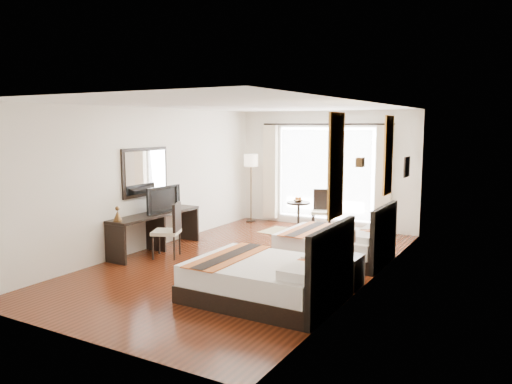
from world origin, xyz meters
The scene contains 29 objects.
floor centered at (0.00, 0.00, -0.01)m, with size 4.50×7.50×0.01m, color #351509.
ceiling centered at (0.00, 0.00, 2.79)m, with size 4.50×7.50×0.02m, color white.
wall_headboard centered at (2.25, 0.00, 1.40)m, with size 0.01×7.50×2.80m, color silver.
wall_desk centered at (-2.25, 0.00, 1.40)m, with size 0.01×7.50×2.80m, color silver.
wall_window centered at (0.00, 3.75, 1.40)m, with size 4.50×0.01×2.80m, color silver.
wall_entry centered at (0.00, -3.75, 1.40)m, with size 4.50×0.01×2.80m, color silver.
window_glass centered at (0.00, 3.73, 1.30)m, with size 2.40×0.02×2.20m, color white.
sheer_curtain centered at (0.00, 3.67, 1.30)m, with size 2.30×0.02×2.10m, color white.
drape_left centered at (-1.45, 3.63, 1.28)m, with size 0.35×0.14×2.35m, color beige.
drape_right centered at (1.45, 3.63, 1.28)m, with size 0.35×0.14×2.35m, color beige.
art_panel_near centered at (2.23, -1.50, 1.95)m, with size 0.03×0.50×1.35m, color maroon.
art_panel_far centered at (2.23, 1.00, 1.95)m, with size 0.03×0.50×1.35m, color maroon.
wall_sconce centered at (2.19, -0.40, 1.92)m, with size 0.10×0.14×0.14m, color #4E361C.
mirror_frame centered at (-2.22, -0.14, 1.55)m, with size 0.04×1.25×0.95m, color black.
mirror_glass centered at (-2.19, -0.14, 1.55)m, with size 0.01×1.12×0.82m, color white.
bed_near centered at (1.26, -1.50, 0.31)m, with size 2.09×1.63×1.18m.
bed_far centered at (1.34, 1.00, 0.28)m, with size 1.92×1.50×1.08m.
nightstand centered at (2.03, -0.40, 0.24)m, with size 0.41×0.51×0.49m, color black.
table_lamp centered at (2.01, -0.34, 0.75)m, with size 0.23×0.23×0.37m.
vase centered at (2.00, -0.56, 0.57)m, with size 0.13×0.13×0.14m, color black.
console_desk centered at (-1.99, -0.14, 0.38)m, with size 0.50×2.20×0.76m, color black.
television centered at (-1.97, -0.01, 1.01)m, with size 0.90×0.12×0.52m, color black.
bronze_figurine centered at (-1.99, -1.14, 0.87)m, with size 0.16×0.16×0.24m, color #4E361C, non-canonical shape.
desk_chair centered at (-1.48, -0.41, 0.31)m, with size 0.63×0.63×1.03m.
floor_lamp centered at (-1.86, 3.36, 1.47)m, with size 0.35×0.35×1.73m.
side_table centered at (-0.45, 3.19, 0.32)m, with size 0.56×0.56×0.64m, color black.
fruit_bowl centered at (-0.47, 3.20, 0.67)m, with size 0.21×0.21×0.05m, color #482719.
window_chair centered at (0.14, 3.19, 0.29)m, with size 0.56×0.56×0.97m.
jute_rug centered at (-0.46, 2.65, 0.01)m, with size 1.20×0.82×0.01m, color tan.
Camera 1 is at (4.48, -7.51, 2.47)m, focal length 35.00 mm.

